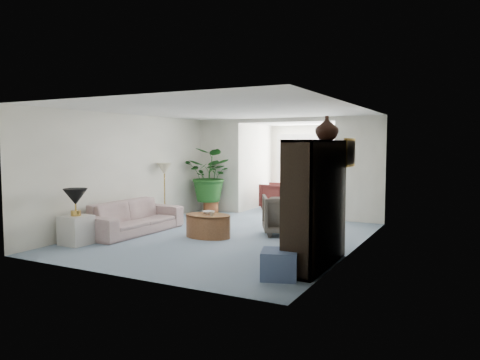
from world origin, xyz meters
The scene contains 26 objects.
floor centered at (0.00, 0.00, 0.00)m, with size 6.00×6.00×0.00m, color #7E90A7.
sunroom_floor centered at (0.00, 4.10, 0.00)m, with size 2.60×2.60×0.00m, color #7E90A7.
back_pier_left centered at (-1.90, 3.00, 1.25)m, with size 1.20×0.12×2.50m, color white.
back_pier_right centered at (1.90, 3.00, 1.25)m, with size 1.20×0.12×2.50m, color white.
back_header centered at (0.00, 3.00, 2.45)m, with size 2.60×0.12×0.10m, color white.
window_pane centered at (0.00, 5.18, 1.40)m, with size 2.20×0.02×1.50m, color white.
window_blinds centered at (0.00, 5.15, 1.40)m, with size 2.20×0.02×1.50m, color white.
framed_picture centered at (2.46, -0.10, 1.70)m, with size 0.04×0.50×0.40m, color #C3B69C.
sofa centered at (-1.93, -0.46, 0.33)m, with size 2.27×0.89×0.66m, color #BFB0A1.
end_table centered at (-2.13, -1.81, 0.27)m, with size 0.48×0.48×0.53m, color beige.
table_lamp centered at (-2.13, -1.81, 0.88)m, with size 0.44×0.44×0.30m, color black.
floor_lamp centered at (-2.32, 1.10, 1.25)m, with size 0.36×0.36×0.28m, color beige.
coffee_table centered at (-0.34, -0.12, 0.23)m, with size 0.95×0.95×0.45m, color brown.
coffee_bowl centered at (-0.39, -0.02, 0.48)m, with size 0.23×0.23×0.06m, color silver.
coffee_cup centered at (-0.19, -0.22, 0.49)m, with size 0.09×0.09×0.09m, color beige.
wingback_chair centered at (0.89, 0.86, 0.41)m, with size 0.87×0.89×0.81m, color #5B5148.
side_table_dark centered at (1.59, 1.16, 0.30)m, with size 0.50×0.40×0.60m, color black.
entertainment_cabinet centered at (2.23, -1.21, 0.95)m, with size 0.46×1.71×1.90m, color black.
cabinet_urn centered at (2.23, -0.71, 2.09)m, with size 0.37×0.37×0.38m, color black.
ottoman centered at (2.00, -2.05, 0.19)m, with size 0.49×0.49×0.39m, color slate.
plant_pot centered at (-1.89, 2.55, 0.16)m, with size 0.40×0.40×0.32m, color brown.
house_plant centered at (-1.89, 2.55, 1.03)m, with size 1.27×1.10×1.42m, color #1E541D.
sunroom_chair_blue centered at (0.80, 4.20, 0.35)m, with size 0.74×0.77×0.70m, color slate.
sunroom_chair_maroon centered at (-0.70, 4.20, 0.37)m, with size 0.80×0.82×0.75m, color #5B201F.
sunroom_table centered at (0.05, 4.95, 0.26)m, with size 0.43×0.33×0.52m, color brown.
shelf_clutter centered at (2.18, -1.28, 1.09)m, with size 0.30×1.07×1.06m.
Camera 1 is at (4.38, -7.77, 1.84)m, focal length 34.26 mm.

